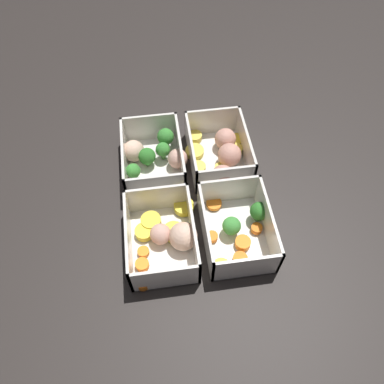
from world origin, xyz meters
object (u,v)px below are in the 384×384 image
container_near_right (221,154)px  container_far_right (152,159)px  container_near_left (238,228)px  container_far_left (166,236)px

container_near_right → container_far_right: (0.01, 0.14, 0.00)m
container_near_left → container_far_left: size_ratio=0.95×
container_near_right → container_far_right: same height
container_far_left → container_far_right: same height
container_near_right → container_far_left: 0.21m
container_near_left → container_far_right: size_ratio=0.99×
container_near_right → container_far_right: 0.14m
container_far_left → container_near_left: bearing=-91.2°
container_near_left → container_far_right: same height
container_far_left → container_far_right: (0.18, 0.01, 0.00)m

